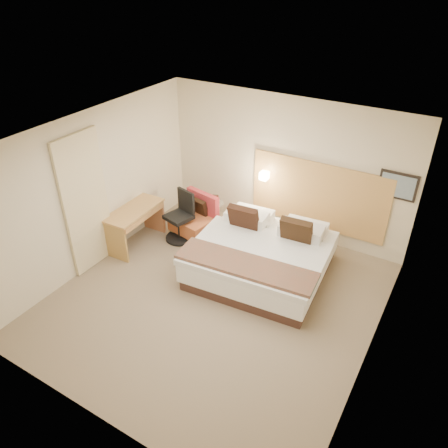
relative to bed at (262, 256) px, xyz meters
The scene contains 19 objects.
floor 1.13m from the bed, 106.72° to the right, with size 4.80×5.00×0.02m, color #786751.
ceiling 2.59m from the bed, 106.72° to the right, with size 4.80×5.00×0.02m, color white.
wall_back 1.82m from the bed, 101.74° to the left, with size 4.80×0.02×2.70m, color beige.
wall_front 3.69m from the bed, 94.98° to the right, with size 4.80×0.02×2.70m, color beige.
wall_left 3.07m from the bed, 159.32° to the right, with size 0.02×5.00×2.70m, color beige.
wall_right 2.54m from the bed, 26.02° to the right, with size 0.02×5.00×2.70m, color beige.
headboard_panel 1.61m from the bed, 74.82° to the left, with size 2.60×0.04×1.30m, color tan.
art_frame 2.52m from the bed, 40.34° to the left, with size 0.62×0.03×0.47m, color black.
art_canvas 2.51m from the bed, 39.95° to the left, with size 0.54×0.01×0.39m, color slate.
lamp_arm 1.74m from the bed, 115.28° to the left, with size 0.02×0.02×0.12m, color silver.
lamp_shade 1.69m from the bed, 116.27° to the left, with size 0.15×0.15×0.15m, color #FFEDC6.
curtain 3.08m from the bed, 154.44° to the right, with size 0.06×0.90×2.42m, color beige.
bottle_a 1.88m from the bed, 152.52° to the left, with size 0.06×0.06×0.19m, color #8EA6DB.
menu_folder 1.71m from the bed, 149.76° to the left, with size 0.12×0.05×0.21m, color #3E2619.
bed is the anchor object (origin of this frame).
lounge_chair 1.75m from the bed, 164.23° to the left, with size 0.88×0.81×0.81m.
side_table 1.78m from the bed, 150.83° to the left, with size 0.60×0.60×0.52m.
desk 2.47m from the bed, behind, with size 0.60×1.23×0.76m.
desk_chair 1.82m from the bed, behind, with size 0.67×0.67×0.98m.
Camera 1 is at (2.84, -4.50, 4.76)m, focal length 35.00 mm.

